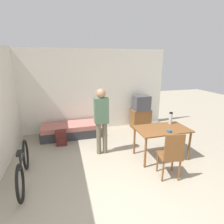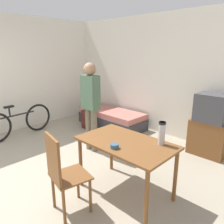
{
  "view_description": "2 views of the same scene",
  "coord_description": "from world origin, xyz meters",
  "px_view_note": "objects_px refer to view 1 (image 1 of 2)",
  "views": [
    {
      "loc": [
        -0.81,
        -2.13,
        2.34
      ],
      "look_at": [
        0.33,
        1.97,
        1.07
      ],
      "focal_mm": 28.0,
      "sensor_mm": 36.0,
      "label": 1
    },
    {
      "loc": [
        3.1,
        -0.71,
        1.92
      ],
      "look_at": [
        0.57,
        1.91,
        0.88
      ],
      "focal_mm": 35.0,
      "sensor_mm": 36.0,
      "label": 2
    }
  ],
  "objects_px": {
    "daybed": "(71,130)",
    "thermos_flask": "(171,118)",
    "bicycle": "(23,167)",
    "mate_bowl": "(169,131)",
    "tv": "(141,113)",
    "backpack": "(61,138)",
    "wooden_chair": "(171,154)",
    "dining_table": "(162,132)",
    "person_standing": "(101,117)"
  },
  "relations": [
    {
      "from": "daybed",
      "to": "thermos_flask",
      "type": "xyz_separation_m",
      "value": [
        2.46,
        -1.63,
        0.72
      ]
    },
    {
      "from": "bicycle",
      "to": "mate_bowl",
      "type": "relative_size",
      "value": 16.06
    },
    {
      "from": "bicycle",
      "to": "tv",
      "type": "bearing_deg",
      "value": 31.13
    },
    {
      "from": "thermos_flask",
      "to": "backpack",
      "type": "relative_size",
      "value": 0.66
    },
    {
      "from": "daybed",
      "to": "bicycle",
      "type": "bearing_deg",
      "value": -116.82
    },
    {
      "from": "tv",
      "to": "bicycle",
      "type": "distance_m",
      "value": 4.03
    },
    {
      "from": "wooden_chair",
      "to": "thermos_flask",
      "type": "bearing_deg",
      "value": 58.77
    },
    {
      "from": "dining_table",
      "to": "wooden_chair",
      "type": "bearing_deg",
      "value": -108.08
    },
    {
      "from": "dining_table",
      "to": "backpack",
      "type": "relative_size",
      "value": 2.81
    },
    {
      "from": "backpack",
      "to": "bicycle",
      "type": "bearing_deg",
      "value": -116.28
    },
    {
      "from": "tv",
      "to": "dining_table",
      "type": "distance_m",
      "value": 1.99
    },
    {
      "from": "tv",
      "to": "thermos_flask",
      "type": "distance_m",
      "value": 1.75
    },
    {
      "from": "dining_table",
      "to": "wooden_chair",
      "type": "relative_size",
      "value": 1.24
    },
    {
      "from": "tv",
      "to": "thermos_flask",
      "type": "bearing_deg",
      "value": -89.31
    },
    {
      "from": "wooden_chair",
      "to": "bicycle",
      "type": "height_order",
      "value": "wooden_chair"
    },
    {
      "from": "thermos_flask",
      "to": "backpack",
      "type": "distance_m",
      "value": 3.04
    },
    {
      "from": "daybed",
      "to": "tv",
      "type": "relative_size",
      "value": 1.55
    },
    {
      "from": "thermos_flask",
      "to": "mate_bowl",
      "type": "height_order",
      "value": "thermos_flask"
    },
    {
      "from": "dining_table",
      "to": "person_standing",
      "type": "distance_m",
      "value": 1.51
    },
    {
      "from": "dining_table",
      "to": "bicycle",
      "type": "height_order",
      "value": "dining_table"
    },
    {
      "from": "bicycle",
      "to": "backpack",
      "type": "distance_m",
      "value": 1.6
    },
    {
      "from": "tv",
      "to": "person_standing",
      "type": "distance_m",
      "value": 2.25
    },
    {
      "from": "thermos_flask",
      "to": "person_standing",
      "type": "bearing_deg",
      "value": 169.35
    },
    {
      "from": "person_standing",
      "to": "backpack",
      "type": "bearing_deg",
      "value": 144.19
    },
    {
      "from": "tv",
      "to": "mate_bowl",
      "type": "bearing_deg",
      "value": -98.39
    },
    {
      "from": "bicycle",
      "to": "thermos_flask",
      "type": "xyz_separation_m",
      "value": [
        3.46,
        0.36,
        0.59
      ]
    },
    {
      "from": "bicycle",
      "to": "person_standing",
      "type": "xyz_separation_m",
      "value": [
        1.72,
        0.69,
        0.65
      ]
    },
    {
      "from": "daybed",
      "to": "bicycle",
      "type": "relative_size",
      "value": 1.09
    },
    {
      "from": "daybed",
      "to": "wooden_chair",
      "type": "distance_m",
      "value": 3.26
    },
    {
      "from": "person_standing",
      "to": "thermos_flask",
      "type": "bearing_deg",
      "value": -10.65
    },
    {
      "from": "dining_table",
      "to": "mate_bowl",
      "type": "height_order",
      "value": "mate_bowl"
    },
    {
      "from": "tv",
      "to": "bicycle",
      "type": "height_order",
      "value": "tv"
    },
    {
      "from": "person_standing",
      "to": "mate_bowl",
      "type": "relative_size",
      "value": 16.48
    },
    {
      "from": "mate_bowl",
      "to": "wooden_chair",
      "type": "bearing_deg",
      "value": -117.5
    },
    {
      "from": "daybed",
      "to": "dining_table",
      "type": "bearing_deg",
      "value": -41.91
    },
    {
      "from": "wooden_chair",
      "to": "thermos_flask",
      "type": "xyz_separation_m",
      "value": [
        0.64,
        1.06,
        0.36
      ]
    },
    {
      "from": "daybed",
      "to": "dining_table",
      "type": "height_order",
      "value": "dining_table"
    },
    {
      "from": "wooden_chair",
      "to": "person_standing",
      "type": "xyz_separation_m",
      "value": [
        -1.1,
        1.39,
        0.43
      ]
    },
    {
      "from": "wooden_chair",
      "to": "backpack",
      "type": "bearing_deg",
      "value": 134.96
    },
    {
      "from": "person_standing",
      "to": "thermos_flask",
      "type": "relative_size",
      "value": 5.68
    },
    {
      "from": "tv",
      "to": "wooden_chair",
      "type": "distance_m",
      "value": 2.84
    },
    {
      "from": "backpack",
      "to": "tv",
      "type": "bearing_deg",
      "value": 13.41
    },
    {
      "from": "dining_table",
      "to": "bicycle",
      "type": "bearing_deg",
      "value": -177.78
    },
    {
      "from": "daybed",
      "to": "backpack",
      "type": "xyz_separation_m",
      "value": [
        -0.3,
        -0.56,
        0.02
      ]
    },
    {
      "from": "mate_bowl",
      "to": "backpack",
      "type": "relative_size",
      "value": 0.23
    },
    {
      "from": "wooden_chair",
      "to": "bicycle",
      "type": "relative_size",
      "value": 0.62
    },
    {
      "from": "wooden_chair",
      "to": "backpack",
      "type": "height_order",
      "value": "wooden_chair"
    },
    {
      "from": "thermos_flask",
      "to": "mate_bowl",
      "type": "relative_size",
      "value": 2.9
    },
    {
      "from": "person_standing",
      "to": "wooden_chair",
      "type": "bearing_deg",
      "value": -51.58
    },
    {
      "from": "dining_table",
      "to": "mate_bowl",
      "type": "xyz_separation_m",
      "value": [
        0.03,
        -0.25,
        0.12
      ]
    }
  ]
}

